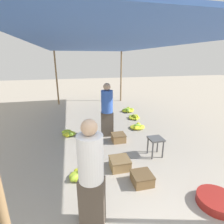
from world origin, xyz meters
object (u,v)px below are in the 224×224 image
object	(u,v)px
basin_black	(217,201)
crate_mid	(120,163)
banana_pile_left_0	(80,175)
banana_pile_left_1	(68,133)
crate_near	(118,138)
banana_pile_right_2	(128,110)
banana_pile_right_1	(134,117)
vendor_foreground	(91,174)
stool	(156,142)
banana_pile_right_0	(138,127)
crate_far	(142,178)
shopper_walking_mid	(107,109)

from	to	relation	value
basin_black	crate_mid	size ratio (longest dim) A/B	1.49
banana_pile_left_0	banana_pile_left_1	xyz separation A→B (m)	(-0.23, 2.15, 0.00)
basin_black	crate_near	size ratio (longest dim) A/B	1.66
banana_pile_right_2	crate_mid	size ratio (longest dim) A/B	1.37
banana_pile_right_1	vendor_foreground	bearing A→B (deg)	-117.94
stool	basin_black	xyz separation A→B (m)	(0.29, -1.65, -0.30)
crate_near	crate_mid	bearing A→B (deg)	-104.27
banana_pile_left_0	banana_pile_right_1	bearing A→B (deg)	53.20
banana_pile_right_0	crate_far	bearing A→B (deg)	-109.87
banana_pile_right_1	crate_mid	world-z (taller)	crate_mid
basin_black	banana_pile_right_0	distance (m)	3.39
stool	banana_pile_right_1	bearing A→B (deg)	80.03
vendor_foreground	stool	distance (m)	2.34
basin_black	banana_pile_left_0	distance (m)	2.48
banana_pile_right_1	crate_near	world-z (taller)	crate_near
banana_pile_left_0	banana_pile_right_1	size ratio (longest dim) A/B	0.84
banana_pile_right_0	banana_pile_right_1	bearing A→B (deg)	75.88
banana_pile_right_2	crate_mid	bearing A→B (deg)	-111.07
stool	shopper_walking_mid	distance (m)	1.76
stool	banana_pile_left_1	xyz separation A→B (m)	(-2.10, 1.71, -0.31)
vendor_foreground	crate_far	bearing A→B (deg)	30.59
banana_pile_right_1	crate_near	distance (m)	2.10
banana_pile_left_1	crate_near	world-z (taller)	crate_near
vendor_foreground	crate_mid	world-z (taller)	vendor_foreground
shopper_walking_mid	crate_near	bearing A→B (deg)	-63.94
banana_pile_right_1	crate_far	size ratio (longest dim) A/B	1.37
banana_pile_right_0	banana_pile_right_1	xyz separation A→B (m)	(0.24, 0.97, 0.01)
banana_pile_right_2	basin_black	bearing A→B (deg)	-92.68
vendor_foreground	shopper_walking_mid	distance (m)	3.04
vendor_foreground	banana_pile_left_1	bearing A→B (deg)	96.33
banana_pile_right_1	crate_far	world-z (taller)	crate_far
shopper_walking_mid	crate_far	bearing A→B (deg)	-85.15
stool	banana_pile_right_1	xyz separation A→B (m)	(0.48, 2.71, -0.31)
basin_black	crate_near	world-z (taller)	crate_near
basin_black	shopper_walking_mid	xyz separation A→B (m)	(-1.20, 3.08, 0.78)
vendor_foreground	stool	xyz separation A→B (m)	(1.75, 1.49, -0.47)
crate_far	banana_pile_right_0	bearing A→B (deg)	70.13
crate_mid	shopper_walking_mid	xyz separation A→B (m)	(0.09, 1.73, 0.74)
banana_pile_left_1	banana_pile_right_1	bearing A→B (deg)	21.22
banana_pile_right_1	crate_near	bearing A→B (deg)	-123.37
crate_near	crate_mid	world-z (taller)	crate_mid
basin_black	banana_pile_left_0	bearing A→B (deg)	150.83
crate_far	crate_near	bearing A→B (deg)	88.87
stool	crate_far	size ratio (longest dim) A/B	1.23
banana_pile_right_2	shopper_walking_mid	bearing A→B (deg)	-122.69
vendor_foreground	banana_pile_right_2	size ratio (longest dim) A/B	2.79
banana_pile_left_0	crate_near	distance (m)	1.84
basin_black	banana_pile_right_0	bearing A→B (deg)	90.96
banana_pile_left_0	banana_pile_left_1	world-z (taller)	banana_pile_left_1
banana_pile_left_1	banana_pile_right_1	distance (m)	2.77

